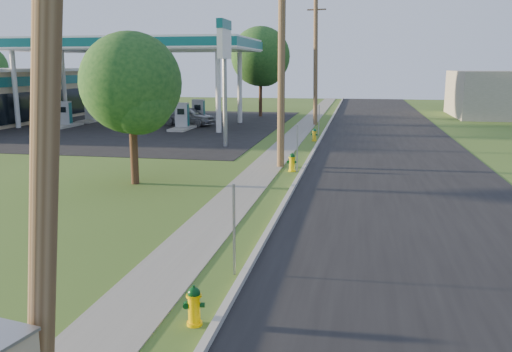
{
  "coord_description": "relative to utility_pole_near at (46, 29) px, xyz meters",
  "views": [
    {
      "loc": [
        2.77,
        -6.53,
        4.4
      ],
      "look_at": [
        0.0,
        8.0,
        1.4
      ],
      "focal_mm": 38.0,
      "sensor_mm": 36.0,
      "label": 1
    }
  ],
  "objects": [
    {
      "name": "fuel_pump_se",
      "position": [
        -8.9,
        35.0,
        -4.08
      ],
      "size": [
        1.2,
        3.2,
        1.9
      ],
      "color": "#A8A69B",
      "rests_on": "ground"
    },
    {
      "name": "tree_verge",
      "position": [
        -4.85,
        13.4,
        -1.15
      ],
      "size": [
        3.75,
        3.75,
        5.68
      ],
      "color": "#331F13",
      "rests_on": "ground"
    },
    {
      "name": "utility_pole_mid",
      "position": [
        -0.0,
        18.0,
        0.15
      ],
      "size": [
        1.4,
        0.32,
        9.8
      ],
      "color": "brown",
      "rests_on": "ground"
    },
    {
      "name": "utility_pole_far",
      "position": [
        -0.0,
        36.0,
        0.0
      ],
      "size": [
        1.4,
        0.32,
        9.5
      ],
      "color": "brown",
      "rests_on": "ground"
    },
    {
      "name": "tree_lot",
      "position": [
        -5.21,
        42.05,
        0.25
      ],
      "size": [
        5.18,
        5.18,
        7.84
      ],
      "color": "#331F13",
      "rests_on": "ground"
    },
    {
      "name": "hydrant_mid",
      "position": [
        0.63,
        17.04,
        -4.41
      ],
      "size": [
        0.42,
        0.37,
        0.81
      ],
      "color": "yellow",
      "rests_on": "ground"
    },
    {
      "name": "fuel_pump_sw",
      "position": [
        -17.9,
        35.0,
        -4.08
      ],
      "size": [
        1.2,
        3.2,
        1.9
      ],
      "color": "#A8A69B",
      "rests_on": "ground"
    },
    {
      "name": "road",
      "position": [
        5.1,
        11.0,
        -4.79
      ],
      "size": [
        8.0,
        120.0,
        0.02
      ],
      "primitive_type": "cube",
      "color": "black",
      "rests_on": "ground"
    },
    {
      "name": "sidewalk",
      "position": [
        -0.65,
        11.0,
        -4.79
      ],
      "size": [
        1.5,
        120.0,
        0.03
      ],
      "primitive_type": "cube",
      "color": "gray",
      "rests_on": "ground"
    },
    {
      "name": "hydrant_near",
      "position": [
        0.7,
        2.8,
        -4.45
      ],
      "size": [
        0.38,
        0.34,
        0.73
      ],
      "color": "#FAC000",
      "rests_on": "ground"
    },
    {
      "name": "sign_post_near",
      "position": [
        0.85,
        5.2,
        -3.8
      ],
      "size": [
        0.05,
        0.04,
        2.0
      ],
      "primitive_type": "cube",
      "color": "gray",
      "rests_on": "ground"
    },
    {
      "name": "hydrant_far",
      "position": [
        0.77,
        26.77,
        -4.42
      ],
      "size": [
        0.4,
        0.36,
        0.78
      ],
      "color": "yellow",
      "rests_on": "ground"
    },
    {
      "name": "sign_post_far",
      "position": [
        0.85,
        29.2,
        -3.8
      ],
      "size": [
        0.05,
        0.04,
        2.0
      ],
      "primitive_type": "cube",
      "color": "gray",
      "rests_on": "ground"
    },
    {
      "name": "forecourt",
      "position": [
        -15.4,
        33.0,
        -4.79
      ],
      "size": [
        26.0,
        28.0,
        0.02
      ],
      "primitive_type": "cube",
      "color": "black",
      "rests_on": "ground"
    },
    {
      "name": "curb",
      "position": [
        1.1,
        11.0,
        -4.73
      ],
      "size": [
        0.15,
        120.0,
        0.15
      ],
      "primitive_type": "cube",
      "color": "#A8A69B",
      "rests_on": "ground"
    },
    {
      "name": "fuel_pump_nw",
      "position": [
        -17.9,
        31.0,
        -4.08
      ],
      "size": [
        1.2,
        3.2,
        1.9
      ],
      "color": "#A8A69B",
      "rests_on": "ground"
    },
    {
      "name": "gas_canopy",
      "position": [
        -13.4,
        33.0,
        1.09
      ],
      "size": [
        18.18,
        9.18,
        6.4
      ],
      "color": "silver",
      "rests_on": "ground"
    },
    {
      "name": "price_pylon",
      "position": [
        -3.9,
        23.5,
        0.63
      ],
      "size": [
        0.34,
        2.04,
        6.85
      ],
      "color": "gray",
      "rests_on": "ground"
    },
    {
      "name": "fuel_pump_ne",
      "position": [
        -8.9,
        31.0,
        -4.08
      ],
      "size": [
        1.2,
        3.2,
        1.9
      ],
      "color": "#A8A69B",
      "rests_on": "ground"
    },
    {
      "name": "car_silver",
      "position": [
        -9.41,
        33.77,
        -4.08
      ],
      "size": [
        4.54,
        2.72,
        1.45
      ],
      "primitive_type": "imported",
      "rotation": [
        0.0,
        0.0,
        1.32
      ],
      "color": "#9DA0A4",
      "rests_on": "ground"
    },
    {
      "name": "utility_pole_near",
      "position": [
        0.0,
        0.0,
        0.0
      ],
      "size": [
        1.4,
        0.32,
        9.48
      ],
      "color": "brown",
      "rests_on": "ground"
    },
    {
      "name": "sign_post_mid",
      "position": [
        0.85,
        17.0,
        -3.8
      ],
      "size": [
        0.05,
        0.04,
        2.0
      ],
      "primitive_type": "cube",
      "color": "gray",
      "rests_on": "ground"
    }
  ]
}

